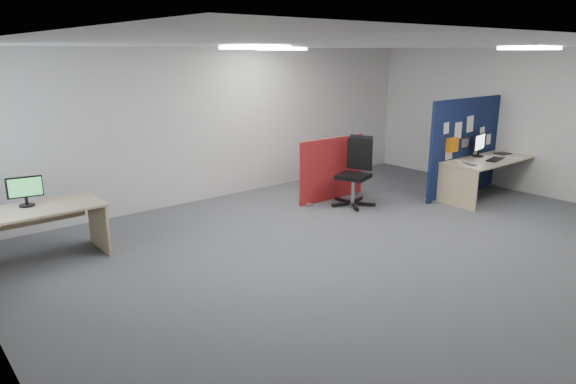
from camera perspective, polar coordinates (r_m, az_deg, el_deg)
floor at (r=7.29m, az=8.67°, el=-5.94°), size 9.00×9.00×0.00m
ceiling at (r=6.81m, az=9.61°, el=15.76°), size 9.00×7.00×0.02m
wall_back at (r=9.58m, az=-6.80°, el=7.56°), size 9.00×0.02×2.70m
wall_right at (r=10.68m, az=25.56°, el=6.98°), size 0.02×7.00×2.70m
ceiling_lights at (r=7.50m, az=7.38°, el=15.55°), size 4.10×4.10×0.04m
navy_divider at (r=10.18m, az=19.12°, el=4.74°), size 2.20×0.30×1.81m
main_desk at (r=10.16m, az=20.98°, el=2.62°), size 1.97×0.87×0.73m
monitor_main at (r=10.22m, az=20.47°, el=5.01°), size 0.48×0.20×0.43m
keyboard at (r=10.02m, az=21.99°, el=3.37°), size 0.48×0.27×0.02m
mouse at (r=10.30m, az=22.78°, el=3.60°), size 0.10×0.07×0.03m
paper_tray at (r=10.71m, az=22.74°, el=3.98°), size 0.31×0.27×0.01m
red_divider at (r=9.37m, az=4.90°, el=2.50°), size 1.51×0.30×1.13m
second_desk at (r=7.26m, az=-26.32°, el=-2.90°), size 1.61×0.80×0.73m
monitor_second at (r=7.26m, az=-27.19°, el=0.20°), size 0.42×0.19×0.38m
office_chair at (r=9.09m, az=7.62°, el=2.80°), size 0.79×0.76×1.19m
desk_papers at (r=9.86m, az=20.53°, el=3.27°), size 1.47×0.83×0.00m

